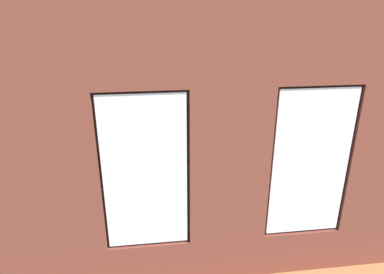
% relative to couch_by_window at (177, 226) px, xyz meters
% --- Properties ---
extents(ground_plane, '(6.98, 6.52, 0.10)m').
position_rel_couch_by_window_xyz_m(ground_plane, '(-0.57, -2.23, -0.38)').
color(ground_plane, '#99663D').
extents(brick_wall_with_windows, '(6.38, 0.30, 3.36)m').
position_rel_couch_by_window_xyz_m(brick_wall_with_windows, '(-0.57, 0.65, 1.35)').
color(brick_wall_with_windows, brown).
rests_on(brick_wall_with_windows, ground_plane).
extents(white_wall_right, '(0.10, 5.52, 3.36)m').
position_rel_couch_by_window_xyz_m(white_wall_right, '(2.57, -2.03, 1.35)').
color(white_wall_right, silver).
rests_on(white_wall_right, ground_plane).
extents(couch_by_window, '(1.89, 0.87, 0.80)m').
position_rel_couch_by_window_xyz_m(couch_by_window, '(0.00, 0.00, 0.00)').
color(couch_by_window, black).
rests_on(couch_by_window, ground_plane).
extents(couch_left, '(1.01, 2.13, 0.80)m').
position_rel_couch_by_window_xyz_m(couch_left, '(-3.07, -2.37, -0.00)').
color(couch_left, black).
rests_on(couch_left, ground_plane).
extents(coffee_table, '(1.23, 0.75, 0.41)m').
position_rel_couch_by_window_xyz_m(coffee_table, '(-0.19, -2.57, 0.03)').
color(coffee_table, olive).
rests_on(coffee_table, ground_plane).
extents(cup_ceramic, '(0.07, 0.07, 0.08)m').
position_rel_couch_by_window_xyz_m(cup_ceramic, '(-0.19, -2.57, 0.12)').
color(cup_ceramic, '#B23D38').
rests_on(cup_ceramic, coffee_table).
extents(candle_jar, '(0.08, 0.08, 0.09)m').
position_rel_couch_by_window_xyz_m(candle_jar, '(-0.04, -2.66, 0.12)').
color(candle_jar, '#B7333D').
rests_on(candle_jar, coffee_table).
extents(table_plant_small, '(0.15, 0.15, 0.24)m').
position_rel_couch_by_window_xyz_m(table_plant_small, '(0.18, -2.46, 0.21)').
color(table_plant_small, '#47423D').
rests_on(table_plant_small, coffee_table).
extents(remote_silver, '(0.18, 0.08, 0.02)m').
position_rel_couch_by_window_xyz_m(remote_silver, '(-0.53, -2.70, 0.09)').
color(remote_silver, '#B2B2B7').
rests_on(remote_silver, coffee_table).
extents(remote_black, '(0.17, 0.13, 0.02)m').
position_rel_couch_by_window_xyz_m(remote_black, '(-0.28, -2.46, 0.09)').
color(remote_black, black).
rests_on(remote_black, coffee_table).
extents(media_console, '(1.26, 0.42, 0.46)m').
position_rel_couch_by_window_xyz_m(media_console, '(2.27, -2.76, -0.10)').
color(media_console, black).
rests_on(media_console, ground_plane).
extents(tv_flatscreen, '(1.09, 0.20, 0.73)m').
position_rel_couch_by_window_xyz_m(tv_flatscreen, '(2.27, -2.76, 0.49)').
color(tv_flatscreen, black).
rests_on(tv_flatscreen, media_console).
extents(papasan_chair, '(1.08, 1.08, 0.69)m').
position_rel_couch_by_window_xyz_m(papasan_chair, '(0.02, -4.33, 0.11)').
color(papasan_chair, olive).
rests_on(papasan_chair, ground_plane).
extents(potted_plant_mid_room_small, '(0.35, 0.35, 0.57)m').
position_rel_couch_by_window_xyz_m(potted_plant_mid_room_small, '(-1.64, -3.17, 0.08)').
color(potted_plant_mid_room_small, gray).
rests_on(potted_plant_mid_room_small, ground_plane).
extents(potted_plant_by_left_couch, '(0.31, 0.31, 0.63)m').
position_rel_couch_by_window_xyz_m(potted_plant_by_left_couch, '(-2.67, -3.86, 0.10)').
color(potted_plant_by_left_couch, brown).
rests_on(potted_plant_by_left_couch, ground_plane).
extents(potted_plant_near_tv, '(0.65, 0.65, 0.96)m').
position_rel_couch_by_window_xyz_m(potted_plant_near_tv, '(1.72, -1.68, 0.31)').
color(potted_plant_near_tv, gray).
rests_on(potted_plant_near_tv, ground_plane).
extents(potted_plant_between_couches, '(0.84, 0.86, 1.38)m').
position_rel_couch_by_window_xyz_m(potted_plant_between_couches, '(-1.40, -0.04, 0.40)').
color(potted_plant_between_couches, '#9E5638').
rests_on(potted_plant_between_couches, ground_plane).
extents(potted_plant_beside_window_right, '(0.73, 0.73, 1.05)m').
position_rel_couch_by_window_xyz_m(potted_plant_beside_window_right, '(2.01, 0.10, 0.38)').
color(potted_plant_beside_window_right, '#47423D').
rests_on(potted_plant_beside_window_right, ground_plane).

